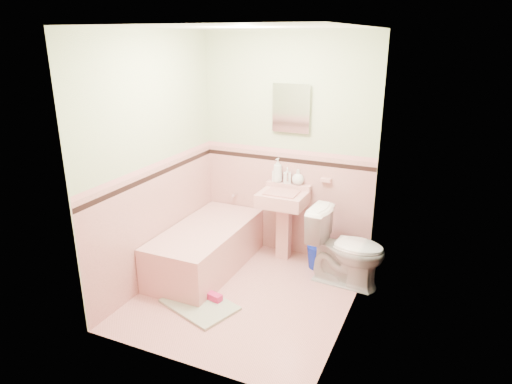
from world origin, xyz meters
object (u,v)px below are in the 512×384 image
at_px(bathtub, 206,249).
at_px(soap_bottle_right, 298,177).
at_px(soap_bottle_mid, 287,175).
at_px(toilet, 346,248).
at_px(shoe, 214,297).
at_px(sink, 282,227).
at_px(medicine_cabinet, 291,108).
at_px(bucket, 318,256).
at_px(soap_bottle_left, 278,170).

xyz_separation_m(bathtub, soap_bottle_right, (0.79, 0.71, 0.73)).
bearing_deg(soap_bottle_mid, bathtub, -132.92).
bearing_deg(toilet, shoe, 133.74).
height_order(soap_bottle_mid, soap_bottle_right, soap_bottle_mid).
relative_size(soap_bottle_right, toilet, 0.22).
relative_size(bathtub, sink, 1.85).
relative_size(soap_bottle_right, shoe, 1.06).
xyz_separation_m(bathtub, shoe, (0.41, -0.58, -0.17)).
height_order(medicine_cabinet, soap_bottle_mid, medicine_cabinet).
bearing_deg(shoe, bucket, 68.95).
relative_size(soap_bottle_left, soap_bottle_right, 1.59).
xyz_separation_m(medicine_cabinet, toilet, (0.78, -0.44, -1.30)).
relative_size(bathtub, medicine_cabinet, 3.35).
bearing_deg(soap_bottle_mid, soap_bottle_right, 0.00).
relative_size(soap_bottle_left, soap_bottle_mid, 1.53).
relative_size(medicine_cabinet, toilet, 0.57).
xyz_separation_m(sink, toilet, (0.78, -0.23, -0.01)).
bearing_deg(soap_bottle_right, sink, -121.07).
distance_m(bathtub, sink, 0.88).
height_order(soap_bottle_mid, toilet, soap_bottle_mid).
bearing_deg(toilet, soap_bottle_mid, 67.09).
height_order(soap_bottle_left, soap_bottle_right, soap_bottle_left).
bearing_deg(medicine_cabinet, soap_bottle_right, -15.46).
bearing_deg(medicine_cabinet, bucket, -27.15).
relative_size(bathtub, soap_bottle_left, 5.48).
bearing_deg(bathtub, soap_bottle_right, 42.00).
xyz_separation_m(bathtub, bucket, (1.12, 0.51, -0.09)).
height_order(soap_bottle_left, bucket, soap_bottle_left).
bearing_deg(sink, soap_bottle_left, 127.10).
xyz_separation_m(medicine_cabinet, bucket, (0.44, -0.23, -1.57)).
relative_size(toilet, bucket, 3.04).
relative_size(medicine_cabinet, bucket, 1.72).
bearing_deg(sink, soap_bottle_mid, 96.26).
bearing_deg(toilet, medicine_cabinet, 64.81).
bearing_deg(soap_bottle_left, sink, -52.90).
xyz_separation_m(soap_bottle_right, shoe, (-0.38, -1.29, -0.89)).
distance_m(sink, soap_bottle_left, 0.64).
distance_m(soap_bottle_left, toilet, 1.17).
relative_size(soap_bottle_right, bucket, 0.66).
distance_m(medicine_cabinet, soap_bottle_left, 0.71).
relative_size(sink, soap_bottle_mid, 4.53).
relative_size(medicine_cabinet, shoe, 2.75).
bearing_deg(sink, toilet, -16.08).
bearing_deg(soap_bottle_right, bucket, -30.54).
distance_m(toilet, shoe, 1.42).
relative_size(soap_bottle_mid, toilet, 0.23).
xyz_separation_m(soap_bottle_mid, soap_bottle_right, (0.13, 0.00, -0.00)).
bearing_deg(bucket, soap_bottle_right, 149.46).
bearing_deg(medicine_cabinet, sink, -90.00).
bearing_deg(soap_bottle_right, soap_bottle_mid, 180.00).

